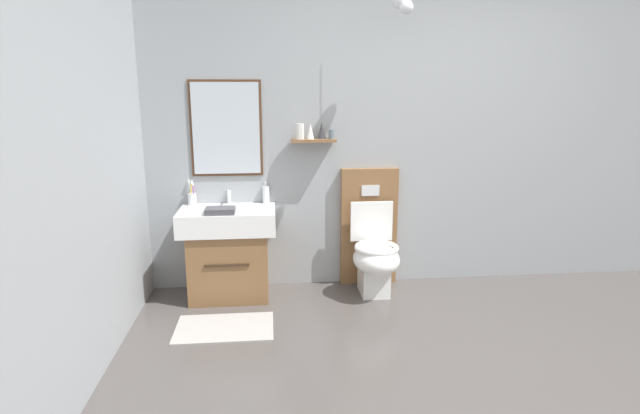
{
  "coord_description": "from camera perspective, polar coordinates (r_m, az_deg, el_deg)",
  "views": [
    {
      "loc": [
        -1.33,
        -2.32,
        1.62
      ],
      "look_at": [
        -0.95,
        1.42,
        0.76
      ],
      "focal_mm": 28.25,
      "sensor_mm": 36.0,
      "label": 1
    }
  ],
  "objects": [
    {
      "name": "folded_hand_towel",
      "position": [
        3.87,
        -11.24,
        -0.4
      ],
      "size": [
        0.22,
        0.16,
        0.04
      ],
      "primitive_type": "cube",
      "color": "#47474C",
      "rests_on": "vanity_sink_left"
    },
    {
      "name": "wall_left",
      "position": [
        2.56,
        -30.36,
        6.01
      ],
      "size": [
        0.12,
        3.82,
        2.78
      ],
      "primitive_type": "cube",
      "color": "#999EA3",
      "rests_on": "ground"
    },
    {
      "name": "toothbrush_cup",
      "position": [
        4.2,
        -14.29,
        1.0
      ],
      "size": [
        0.07,
        0.07,
        0.21
      ],
      "color": "silver",
      "rests_on": "vanity_sink_left"
    },
    {
      "name": "ground_plane",
      "position": [
        3.15,
        21.62,
        -20.08
      ],
      "size": [
        6.1,
        5.02,
        0.1
      ],
      "primitive_type": "cube",
      "color": "#4C4744",
      "rests_on": "ground"
    },
    {
      "name": "bath_mat",
      "position": [
        3.69,
        -10.75,
        -13.29
      ],
      "size": [
        0.68,
        0.44,
        0.01
      ],
      "primitive_type": "cube",
      "color": "#9E9993",
      "rests_on": "ground"
    },
    {
      "name": "toilet",
      "position": [
        4.18,
        5.95,
        -4.46
      ],
      "size": [
        0.48,
        0.62,
        1.0
      ],
      "color": "brown",
      "rests_on": "ground"
    },
    {
      "name": "vanity_sink_left",
      "position": [
        4.1,
        -10.27,
        -4.79
      ],
      "size": [
        0.75,
        0.5,
        0.72
      ],
      "color": "brown",
      "rests_on": "ground"
    },
    {
      "name": "soap_dispenser",
      "position": [
        4.16,
        -6.14,
        1.47
      ],
      "size": [
        0.06,
        0.06,
        0.18
      ],
      "color": "white",
      "rests_on": "vanity_sink_left"
    },
    {
      "name": "wall_back",
      "position": [
        4.38,
        11.97,
        9.62
      ],
      "size": [
        4.9,
        0.65,
        2.78
      ],
      "color": "#999EA3",
      "rests_on": "ground"
    },
    {
      "name": "tap_on_left_sink",
      "position": [
        4.18,
        -10.3,
        1.31
      ],
      "size": [
        0.03,
        0.13,
        0.11
      ],
      "color": "silver",
      "rests_on": "vanity_sink_left"
    }
  ]
}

